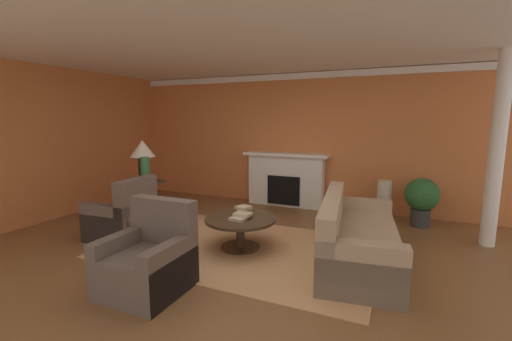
{
  "coord_description": "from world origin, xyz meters",
  "views": [
    {
      "loc": [
        2.01,
        -3.86,
        1.82
      ],
      "look_at": [
        -0.14,
        1.01,
        1.0
      ],
      "focal_mm": 23.43,
      "sensor_mm": 36.0,
      "label": 1
    }
  ],
  "objects": [
    {
      "name": "ceiling_panel",
      "position": [
        0.0,
        0.3,
        2.79
      ],
      "size": [
        8.17,
        6.34,
        0.06
      ],
      "primitive_type": "cube",
      "color": "white"
    },
    {
      "name": "vase_on_side_table",
      "position": [
        -2.11,
        0.65,
        0.94
      ],
      "size": [
        0.15,
        0.15,
        0.47
      ],
      "primitive_type": "cylinder",
      "color": "#33703D",
      "rests_on": "side_table"
    },
    {
      "name": "potted_plant",
      "position": [
        2.35,
        2.35,
        0.49
      ],
      "size": [
        0.56,
        0.56,
        0.83
      ],
      "color": "#333333",
      "rests_on": "ground_plane"
    },
    {
      "name": "sofa",
      "position": [
        1.53,
        0.37,
        0.3
      ],
      "size": [
        1.15,
        2.2,
        0.85
      ],
      "color": "tan",
      "rests_on": "ground_plane"
    },
    {
      "name": "vase_tall_corner",
      "position": [
        1.75,
        2.42,
        0.37
      ],
      "size": [
        0.25,
        0.25,
        0.73
      ],
      "primitive_type": "cylinder",
      "color": "beige",
      "rests_on": "ground_plane"
    },
    {
      "name": "wall_window",
      "position": [
        -3.84,
        0.3,
        1.38
      ],
      "size": [
        0.12,
        6.34,
        2.76
      ],
      "primitive_type": "cube",
      "color": "#CC723D",
      "rests_on": "ground_plane"
    },
    {
      "name": "side_table",
      "position": [
        -2.26,
        0.77,
        0.4
      ],
      "size": [
        0.56,
        0.56,
        0.7
      ],
      "color": "#3D2D1E",
      "rests_on": "ground_plane"
    },
    {
      "name": "armchair_facing_fireplace",
      "position": [
        -0.4,
        -1.24,
        0.31
      ],
      "size": [
        0.8,
        0.8,
        0.95
      ],
      "color": "brown",
      "rests_on": "ground_plane"
    },
    {
      "name": "area_rug",
      "position": [
        -0.02,
        0.2,
        0.01
      ],
      "size": [
        3.7,
        2.33,
        0.01
      ],
      "primitive_type": "cube",
      "color": "tan",
      "rests_on": "ground_plane"
    },
    {
      "name": "book_small_novel",
      "position": [
        -0.06,
        0.38,
        0.55
      ],
      "size": [
        0.24,
        0.24,
        0.04
      ],
      "primitive_type": "cube",
      "rotation": [
        0.0,
        0.0,
        -0.35
      ],
      "color": "tan",
      "rests_on": "coffee_table"
    },
    {
      "name": "crown_moulding",
      "position": [
        0.0,
        2.85,
        2.68
      ],
      "size": [
        8.17,
        0.08,
        0.12
      ],
      "primitive_type": "cube",
      "color": "white"
    },
    {
      "name": "ground_plane",
      "position": [
        0.0,
        0.0,
        0.0
      ],
      "size": [
        9.84,
        9.84,
        0.0
      ],
      "primitive_type": "plane",
      "color": "brown"
    },
    {
      "name": "book_red_cover",
      "position": [
        0.0,
        0.08,
        0.47
      ],
      "size": [
        0.22,
        0.18,
        0.04
      ],
      "primitive_type": "cube",
      "rotation": [
        0.0,
        0.0,
        -0.04
      ],
      "color": "tan",
      "rests_on": "coffee_table"
    },
    {
      "name": "armchair_near_window",
      "position": [
        -1.87,
        -0.14,
        0.31
      ],
      "size": [
        0.85,
        0.85,
        0.95
      ],
      "color": "brown",
      "rests_on": "ground_plane"
    },
    {
      "name": "table_lamp",
      "position": [
        -2.26,
        0.77,
        1.22
      ],
      "size": [
        0.44,
        0.44,
        0.75
      ],
      "color": "black",
      "rests_on": "side_table"
    },
    {
      "name": "wall_fireplace",
      "position": [
        0.0,
        2.93,
        1.38
      ],
      "size": [
        8.17,
        0.12,
        2.76
      ],
      "primitive_type": "cube",
      "color": "#CC723D",
      "rests_on": "ground_plane"
    },
    {
      "name": "coffee_table",
      "position": [
        -0.02,
        0.2,
        0.34
      ],
      "size": [
        1.0,
        1.0,
        0.45
      ],
      "color": "#3D2D1E",
      "rests_on": "ground_plane"
    },
    {
      "name": "book_art_folio",
      "position": [
        0.02,
        0.2,
        0.51
      ],
      "size": [
        0.24,
        0.18,
        0.04
      ],
      "primitive_type": "cube",
      "rotation": [
        0.0,
        0.0,
        0.0
      ],
      "color": "tan",
      "rests_on": "coffee_table"
    },
    {
      "name": "column_white",
      "position": [
        3.22,
        1.76,
        1.38
      ],
      "size": [
        0.2,
        0.2,
        2.76
      ],
      "primitive_type": "cylinder",
      "color": "white",
      "rests_on": "ground_plane"
    },
    {
      "name": "fireplace",
      "position": [
        -0.21,
        2.72,
        0.53
      ],
      "size": [
        1.8,
        0.35,
        1.12
      ],
      "color": "white",
      "rests_on": "ground_plane"
    }
  ]
}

